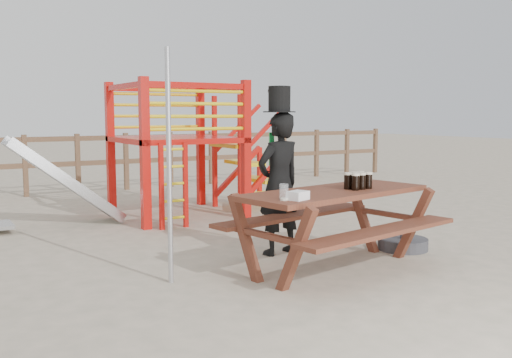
# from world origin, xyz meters

# --- Properties ---
(ground) EXTENTS (60.00, 60.00, 0.00)m
(ground) POSITION_xyz_m (0.00, 0.00, 0.00)
(ground) COLOR #BEAB94
(ground) RESTS_ON ground
(back_fence) EXTENTS (15.09, 0.09, 1.20)m
(back_fence) POSITION_xyz_m (0.00, 7.00, 0.74)
(back_fence) COLOR brown
(back_fence) RESTS_ON ground
(playground_fort) EXTENTS (4.71, 1.84, 2.10)m
(playground_fort) POSITION_xyz_m (0.12, 3.58, 1.07)
(playground_fort) COLOR red
(playground_fort) RESTS_ON ground
(picnic_table) EXTENTS (2.35, 1.82, 0.82)m
(picnic_table) POSITION_xyz_m (0.35, -0.14, 0.52)
(picnic_table) COLOR brown
(picnic_table) RESTS_ON ground
(man_with_hat) EXTENTS (0.64, 0.47, 1.90)m
(man_with_hat) POSITION_xyz_m (0.21, 0.68, 0.85)
(man_with_hat) COLOR black
(man_with_hat) RESTS_ON ground
(metal_pole) EXTENTS (0.05, 0.05, 2.20)m
(metal_pole) POSITION_xyz_m (-1.29, 0.26, 1.10)
(metal_pole) COLOR #B2B2B7
(metal_pole) RESTS_ON ground
(parasol_base) EXTENTS (0.58, 0.58, 0.25)m
(parasol_base) POSITION_xyz_m (1.58, 0.09, 0.07)
(parasol_base) COLOR #39393E
(parasol_base) RESTS_ON ground
(paper_bag) EXTENTS (0.22, 0.19, 0.08)m
(paper_bag) POSITION_xyz_m (-0.36, -0.50, 0.86)
(paper_bag) COLOR white
(paper_bag) RESTS_ON picnic_table
(stout_pints) EXTENTS (0.30, 0.22, 0.17)m
(stout_pints) POSITION_xyz_m (0.62, -0.19, 0.91)
(stout_pints) COLOR black
(stout_pints) RESTS_ON picnic_table
(empty_glasses) EXTENTS (0.08, 0.08, 0.15)m
(empty_glasses) POSITION_xyz_m (-0.48, -0.46, 0.89)
(empty_glasses) COLOR silver
(empty_glasses) RESTS_ON picnic_table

